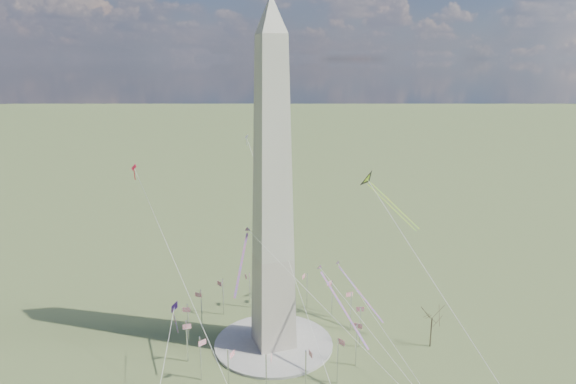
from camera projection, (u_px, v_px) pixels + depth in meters
name	position (u px, v px, depth m)	size (l,w,h in m)	color
ground	(274.00, 345.00, 156.39)	(2000.00, 2000.00, 0.00)	#45592C
plaza	(274.00, 343.00, 156.28)	(36.00, 36.00, 0.80)	#A49F96
washington_monument	(272.00, 193.00, 144.33)	(15.56, 15.56, 100.00)	beige
flagpole_ring	(273.00, 323.00, 154.56)	(54.40, 54.40, 13.00)	silver
tree_near	(432.00, 316.00, 152.97)	(8.11, 8.11, 14.19)	#4E422F
kite_delta_black	(370.00, 182.00, 167.29)	(15.24, 19.98, 17.13)	black
kite_diamond_purple	(175.00, 310.00, 141.19)	(2.04, 3.27, 10.23)	#3E1769
kite_streamer_left	(335.00, 295.00, 141.13)	(5.85, 22.69, 15.72)	#E64E24
kite_streamer_mid	(243.00, 254.00, 138.68)	(9.53, 17.39, 12.98)	#E64E24
kite_streamer_right	(353.00, 284.00, 167.34)	(8.23, 20.26, 14.46)	#E64E24
kite_small_red	(134.00, 169.00, 158.17)	(1.57, 1.96, 5.14)	#F71D35
kite_small_white	(246.00, 138.00, 180.92)	(1.19, 1.83, 3.99)	white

